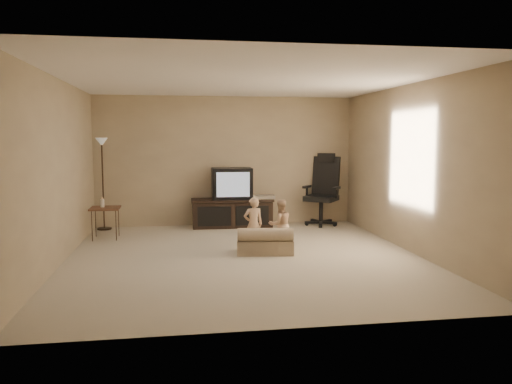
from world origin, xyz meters
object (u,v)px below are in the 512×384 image
child_sofa (265,243)px  toddler_right (280,225)px  side_table (105,208)px  toddler_left (253,225)px  tv_stand (232,202)px  floor_lamp (102,163)px  office_chair (323,199)px

child_sofa → toddler_right: size_ratio=1.14×
side_table → toddler_left: bearing=-29.9°
tv_stand → side_table: size_ratio=2.20×
side_table → floor_lamp: size_ratio=0.42×
tv_stand → floor_lamp: bearing=179.6°
tv_stand → side_table: (-2.25, -0.83, 0.05)m
tv_stand → toddler_left: bearing=-87.0°
office_chair → tv_stand: bearing=-146.5°
side_table → toddler_right: toddler_right is taller
side_table → toddler_left: 2.69m
office_chair → toddler_left: (-1.70, -2.10, -0.09)m
tv_stand → office_chair: 1.78m
office_chair → toddler_left: office_chair is taller
child_sofa → office_chair: bearing=63.5°
toddler_left → toddler_right: (0.43, 0.08, -0.03)m
child_sofa → toddler_left: toddler_left is taller
tv_stand → office_chair: (1.78, -0.07, 0.03)m
floor_lamp → office_chair: bearing=-1.7°
office_chair → side_table: (-4.03, -0.76, 0.01)m
office_chair → floor_lamp: bearing=-145.9°
tv_stand → toddler_right: 2.15m
tv_stand → toddler_right: bearing=-75.4°
toddler_left → toddler_right: bearing=-179.0°
side_table → floor_lamp: (-0.15, 0.88, 0.73)m
toddler_left → toddler_right: 0.44m
tv_stand → child_sofa: (0.23, -2.34, -0.31)m
side_table → toddler_left: toddler_left is taller
tv_stand → toddler_right: (0.51, -2.09, -0.08)m
floor_lamp → toddler_right: 3.71m
tv_stand → floor_lamp: floor_lamp is taller
office_chair → child_sofa: bearing=-88.4°
toddler_left → toddler_right: size_ratio=1.07×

